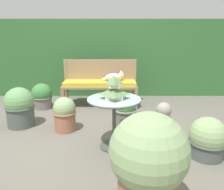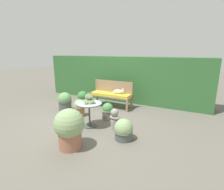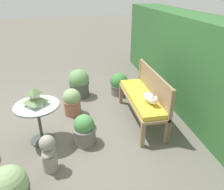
{
  "view_description": "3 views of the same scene",
  "coord_description": "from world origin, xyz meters",
  "px_view_note": "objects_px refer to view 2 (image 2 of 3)",
  "views": [
    {
      "loc": [
        0.32,
        -2.87,
        1.33
      ],
      "look_at": [
        0.3,
        0.52,
        0.41
      ],
      "focal_mm": 35.0,
      "sensor_mm": 36.0,
      "label": 1
    },
    {
      "loc": [
        2.78,
        -3.84,
        1.88
      ],
      "look_at": [
        0.41,
        0.69,
        0.59
      ],
      "focal_mm": 28.0,
      "sensor_mm": 36.0,
      "label": 2
    },
    {
      "loc": [
        3.18,
        0.11,
        2.12
      ],
      "look_at": [
        0.13,
        0.71,
        0.56
      ],
      "focal_mm": 35.0,
      "sensor_mm": 36.0,
      "label": 3
    }
  ],
  "objects_px": {
    "potted_plant_hedge_corner": "(65,102)",
    "cat": "(119,92)",
    "potted_plant_table_far": "(79,108)",
    "potted_plant_patio_mid": "(124,130)",
    "potted_plant_path_edge": "(83,98)",
    "pagoda_birdhouse": "(89,99)",
    "garden_bust": "(115,119)",
    "garden_bench": "(111,95)",
    "potted_plant_table_near": "(70,128)",
    "potted_plant_bench_right": "(108,111)",
    "patio_table": "(89,108)"
  },
  "relations": [
    {
      "from": "garden_bench",
      "to": "potted_plant_table_far",
      "type": "relative_size",
      "value": 2.85
    },
    {
      "from": "garden_bust",
      "to": "garden_bench",
      "type": "bearing_deg",
      "value": 128.46
    },
    {
      "from": "potted_plant_table_near",
      "to": "pagoda_birdhouse",
      "type": "bearing_deg",
      "value": 103.41
    },
    {
      "from": "patio_table",
      "to": "garden_bust",
      "type": "height_order",
      "value": "patio_table"
    },
    {
      "from": "garden_bench",
      "to": "potted_plant_hedge_corner",
      "type": "height_order",
      "value": "potted_plant_hedge_corner"
    },
    {
      "from": "pagoda_birdhouse",
      "to": "potted_plant_path_edge",
      "type": "xyz_separation_m",
      "value": [
        -1.35,
        1.51,
        -0.51
      ]
    },
    {
      "from": "potted_plant_table_far",
      "to": "potted_plant_patio_mid",
      "type": "distance_m",
      "value": 1.89
    },
    {
      "from": "garden_bust",
      "to": "pagoda_birdhouse",
      "type": "bearing_deg",
      "value": -158.45
    },
    {
      "from": "garden_bench",
      "to": "potted_plant_path_edge",
      "type": "distance_m",
      "value": 1.11
    },
    {
      "from": "pagoda_birdhouse",
      "to": "garden_bust",
      "type": "relative_size",
      "value": 0.52
    },
    {
      "from": "garden_bust",
      "to": "potted_plant_path_edge",
      "type": "xyz_separation_m",
      "value": [
        -1.98,
        1.35,
        -0.04
      ]
    },
    {
      "from": "patio_table",
      "to": "garden_bust",
      "type": "distance_m",
      "value": 0.69
    },
    {
      "from": "potted_plant_table_far",
      "to": "potted_plant_bench_right",
      "type": "bearing_deg",
      "value": 9.57
    },
    {
      "from": "garden_bench",
      "to": "potted_plant_patio_mid",
      "type": "height_order",
      "value": "garden_bench"
    },
    {
      "from": "potted_plant_bench_right",
      "to": "potted_plant_patio_mid",
      "type": "relative_size",
      "value": 1.01
    },
    {
      "from": "potted_plant_hedge_corner",
      "to": "potted_plant_table_near",
      "type": "bearing_deg",
      "value": -45.46
    },
    {
      "from": "patio_table",
      "to": "potted_plant_table_far",
      "type": "xyz_separation_m",
      "value": [
        -0.7,
        0.49,
        -0.23
      ]
    },
    {
      "from": "pagoda_birdhouse",
      "to": "potted_plant_hedge_corner",
      "type": "distance_m",
      "value": 1.62
    },
    {
      "from": "garden_bust",
      "to": "potted_plant_patio_mid",
      "type": "relative_size",
      "value": 1.12
    },
    {
      "from": "pagoda_birdhouse",
      "to": "potted_plant_hedge_corner",
      "type": "bearing_deg",
      "value": 154.96
    },
    {
      "from": "potted_plant_hedge_corner",
      "to": "patio_table",
      "type": "bearing_deg",
      "value": -25.04
    },
    {
      "from": "potted_plant_table_far",
      "to": "garden_bust",
      "type": "bearing_deg",
      "value": -13.82
    },
    {
      "from": "potted_plant_table_near",
      "to": "potted_plant_table_far",
      "type": "xyz_separation_m",
      "value": [
        -0.95,
        1.51,
        -0.17
      ]
    },
    {
      "from": "cat",
      "to": "patio_table",
      "type": "bearing_deg",
      "value": -98.27
    },
    {
      "from": "potted_plant_table_far",
      "to": "potted_plant_hedge_corner",
      "type": "distance_m",
      "value": 0.73
    },
    {
      "from": "potted_plant_hedge_corner",
      "to": "cat",
      "type": "bearing_deg",
      "value": 35.52
    },
    {
      "from": "potted_plant_bench_right",
      "to": "cat",
      "type": "bearing_deg",
      "value": 98.21
    },
    {
      "from": "garden_bench",
      "to": "garden_bust",
      "type": "bearing_deg",
      "value": -58.9
    },
    {
      "from": "potted_plant_table_far",
      "to": "pagoda_birdhouse",
      "type": "bearing_deg",
      "value": -34.76
    },
    {
      "from": "potted_plant_table_near",
      "to": "potted_plant_bench_right",
      "type": "xyz_separation_m",
      "value": [
        -0.07,
        1.66,
        -0.2
      ]
    },
    {
      "from": "potted_plant_patio_mid",
      "to": "potted_plant_path_edge",
      "type": "relative_size",
      "value": 0.99
    },
    {
      "from": "potted_plant_patio_mid",
      "to": "potted_plant_path_edge",
      "type": "bearing_deg",
      "value": 144.11
    },
    {
      "from": "potted_plant_bench_right",
      "to": "potted_plant_patio_mid",
      "type": "bearing_deg",
      "value": -44.75
    },
    {
      "from": "potted_plant_table_near",
      "to": "potted_plant_hedge_corner",
      "type": "distance_m",
      "value": 2.36
    },
    {
      "from": "cat",
      "to": "patio_table",
      "type": "height_order",
      "value": "cat"
    },
    {
      "from": "patio_table",
      "to": "potted_plant_hedge_corner",
      "type": "relative_size",
      "value": 1.06
    },
    {
      "from": "patio_table",
      "to": "pagoda_birdhouse",
      "type": "bearing_deg",
      "value": -135.0
    },
    {
      "from": "potted_plant_table_near",
      "to": "potted_plant_patio_mid",
      "type": "height_order",
      "value": "potted_plant_table_near"
    },
    {
      "from": "cat",
      "to": "pagoda_birdhouse",
      "type": "relative_size",
      "value": 1.59
    },
    {
      "from": "garden_bust",
      "to": "potted_plant_patio_mid",
      "type": "bearing_deg",
      "value": -35.55
    },
    {
      "from": "cat",
      "to": "potted_plant_bench_right",
      "type": "xyz_separation_m",
      "value": [
        0.15,
        -1.05,
        -0.34
      ]
    },
    {
      "from": "potted_plant_patio_mid",
      "to": "potted_plant_hedge_corner",
      "type": "xyz_separation_m",
      "value": [
        -2.46,
        0.88,
        0.08
      ]
    },
    {
      "from": "potted_plant_patio_mid",
      "to": "pagoda_birdhouse",
      "type": "bearing_deg",
      "value": 167.9
    },
    {
      "from": "pagoda_birdhouse",
      "to": "potted_plant_patio_mid",
      "type": "relative_size",
      "value": 0.58
    },
    {
      "from": "potted_plant_bench_right",
      "to": "potted_plant_patio_mid",
      "type": "xyz_separation_m",
      "value": [
        0.87,
        -0.86,
        -0.01
      ]
    },
    {
      "from": "patio_table",
      "to": "potted_plant_hedge_corner",
      "type": "height_order",
      "value": "patio_table"
    },
    {
      "from": "potted_plant_table_far",
      "to": "patio_table",
      "type": "bearing_deg",
      "value": -34.76
    },
    {
      "from": "potted_plant_table_far",
      "to": "potted_plant_path_edge",
      "type": "bearing_deg",
      "value": 122.25
    },
    {
      "from": "garden_bench",
      "to": "potted_plant_table_near",
      "type": "height_order",
      "value": "potted_plant_table_near"
    },
    {
      "from": "garden_bust",
      "to": "potted_plant_bench_right",
      "type": "bearing_deg",
      "value": 141.01
    }
  ]
}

